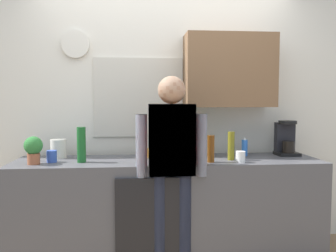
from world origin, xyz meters
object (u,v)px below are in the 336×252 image
bottle_green_wine (81,145)px  bottle_clear_soda (201,142)px  coffee_maker (286,140)px  storage_canister (58,149)px  cup_white_mug (240,157)px  dish_soap (245,147)px  bottle_olive_oil (231,146)px  person_at_sink (172,158)px  person_guest (172,158)px  potted_plant (33,148)px  bottle_amber_beer (211,149)px  mixing_bowl (159,153)px  cup_blue_mug (52,156)px

bottle_green_wine → bottle_clear_soda: bearing=10.5°
coffee_maker → storage_canister: bearing=179.6°
cup_white_mug → dish_soap: (0.14, 0.34, 0.03)m
bottle_olive_oil → person_at_sink: (-0.55, -0.23, -0.06)m
coffee_maker → bottle_green_wine: coffee_maker is taller
coffee_maker → person_guest: size_ratio=0.21×
coffee_maker → person_at_sink: 1.24m
bottle_clear_soda → person_guest: 0.54m
potted_plant → storage_canister: bearing=66.3°
coffee_maker → bottle_amber_beer: coffee_maker is taller
dish_soap → person_at_sink: (-0.74, -0.45, -0.02)m
bottle_clear_soda → mixing_bowl: 0.41m
bottle_amber_beer → cup_blue_mug: bottle_amber_beer is taller
cup_blue_mug → bottle_clear_soda: bearing=7.4°
person_guest → bottle_clear_soda: bearing=-114.8°
bottle_olive_oil → person_at_sink: size_ratio=0.16×
storage_canister → bottle_amber_beer: bearing=-14.6°
potted_plant → bottle_clear_soda: bearing=10.0°
bottle_green_wine → person_at_sink: person_at_sink is taller
mixing_bowl → potted_plant: bearing=-165.8°
bottle_olive_oil → dish_soap: bottle_olive_oil is taller
bottle_olive_oil → cup_white_mug: (0.05, -0.12, -0.08)m
potted_plant → storage_canister: size_ratio=1.35×
cup_blue_mug → cup_white_mug: 1.59m
person_at_sink → person_guest: (0.00, 0.00, 0.00)m
potted_plant → person_at_sink: 1.13m
mixing_bowl → bottle_olive_oil: bearing=-18.6°
coffee_maker → bottle_clear_soda: 0.83m
bottle_olive_oil → dish_soap: (0.19, 0.22, -0.05)m
person_at_sink → person_guest: 0.00m
bottle_amber_beer → cup_white_mug: bearing=-6.3°
cup_white_mug → person_guest: (-0.59, -0.11, 0.01)m
bottle_green_wine → person_at_sink: size_ratio=0.19×
bottle_olive_oil → cup_white_mug: size_ratio=2.63×
bottle_olive_oil → mixing_bowl: bearing=161.4°
bottle_amber_beer → cup_blue_mug: 1.35m
bottle_clear_soda → storage_canister: bearing=177.7°
bottle_clear_soda → dish_soap: bottle_clear_soda is taller
bottle_green_wine → cup_blue_mug: 0.27m
cup_blue_mug → person_at_sink: person_at_sink is taller
mixing_bowl → potted_plant: size_ratio=0.96×
bottle_amber_beer → person_at_sink: (-0.35, -0.13, -0.05)m
storage_canister → mixing_bowl: bearing=-2.6°
cup_white_mug → person_guest: 0.60m
dish_soap → storage_canister: dish_soap is taller
coffee_maker → cup_blue_mug: coffee_maker is taller
potted_plant → person_guest: 1.13m
potted_plant → storage_canister: (0.13, 0.31, -0.05)m
person_guest → cup_blue_mug: bearing=-2.4°
dish_soap → storage_canister: size_ratio=1.06×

